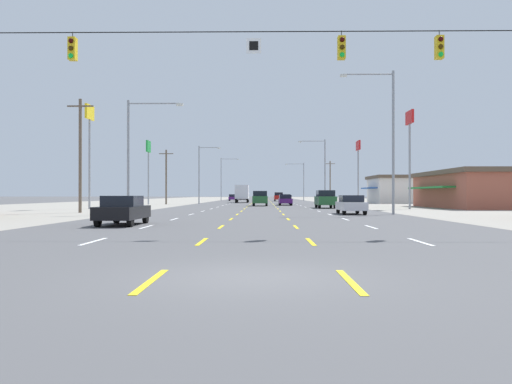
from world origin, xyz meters
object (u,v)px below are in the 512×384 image
at_px(streetlight_right_row_0, 388,132).
at_px(sedan_far_right_near, 351,204).
at_px(streetlight_left_row_2, 223,176).
at_px(streetlight_right_row_2, 302,178).
at_px(pole_sign_right_row_2, 358,155).
at_px(streetlight_right_row_1, 322,167).
at_px(suv_far_right_mid, 325,199).
at_px(suv_inner_right_distant_a, 279,197).
at_px(hatchback_far_left_distant_b, 233,198).
at_px(box_truck_inner_left_farthest, 242,193).
at_px(streetlight_left_row_0, 135,147).
at_px(hatchback_inner_right_farther, 285,199).
at_px(pole_sign_left_row_1, 90,131).
at_px(pole_sign_left_row_2, 148,155).
at_px(sedan_far_left_nearest, 123,210).
at_px(suv_center_turn_midfar, 260,198).
at_px(pole_sign_right_row_1, 410,135).
at_px(streetlight_left_row_1, 201,171).
at_px(sedan_inner_right_far, 285,200).

bearing_deg(streetlight_right_row_0, sedan_far_right_near, 169.32).
xyz_separation_m(streetlight_left_row_2, streetlight_right_row_2, (19.34, 0.00, -0.62)).
height_order(pole_sign_right_row_2, streetlight_right_row_1, streetlight_right_row_1).
bearing_deg(suv_far_right_mid, suv_inner_right_distant_a, 93.42).
bearing_deg(hatchback_far_left_distant_b, streetlight_right_row_2, 12.61).
xyz_separation_m(box_truck_inner_left_farthest, streetlight_right_row_1, (13.38, -11.90, 4.16)).
bearing_deg(streetlight_left_row_0, streetlight_right_row_0, 0.00).
relative_size(hatchback_inner_right_farther, pole_sign_left_row_1, 0.36).
height_order(pole_sign_left_row_2, pole_sign_right_row_2, pole_sign_right_row_2).
xyz_separation_m(pole_sign_left_row_1, streetlight_left_row_2, (8.03, 73.35, -2.05)).
bearing_deg(sedan_far_right_near, sedan_far_left_nearest, -133.88).
bearing_deg(sedan_far_right_near, box_truck_inner_left_farthest, 101.02).
bearing_deg(suv_center_turn_midfar, suv_inner_right_distant_a, 85.35).
height_order(suv_inner_right_distant_a, pole_sign_right_row_2, pole_sign_right_row_2).
relative_size(sedan_far_left_nearest, pole_sign_right_row_1, 0.44).
distance_m(sedan_far_right_near, pole_sign_left_row_2, 45.62).
distance_m(hatchback_inner_right_farther, streetlight_right_row_1, 8.29).
relative_size(suv_far_right_mid, pole_sign_right_row_2, 0.50).
bearing_deg(suv_far_right_mid, suv_center_turn_midfar, 124.08).
height_order(pole_sign_left_row_2, streetlight_left_row_0, pole_sign_left_row_2).
bearing_deg(suv_far_right_mid, streetlight_left_row_1, 123.66).
xyz_separation_m(pole_sign_left_row_1, streetlight_right_row_0, (27.51, -13.51, -1.85)).
height_order(suv_far_right_mid, streetlight_right_row_0, streetlight_right_row_0).
bearing_deg(sedan_far_left_nearest, pole_sign_left_row_2, 101.31).
bearing_deg(box_truck_inner_left_farthest, streetlight_right_row_1, -41.64).
bearing_deg(sedan_far_left_nearest, streetlight_left_row_0, 101.84).
bearing_deg(pole_sign_right_row_2, streetlight_left_row_2, 117.40).
height_order(suv_center_turn_midfar, pole_sign_right_row_2, pole_sign_right_row_2).
xyz_separation_m(sedan_far_right_near, hatchback_far_left_distant_b, (-14.11, 82.60, 0.03)).
height_order(hatchback_inner_right_farther, streetlight_right_row_0, streetlight_right_row_0).
height_order(sedan_far_left_nearest, pole_sign_left_row_2, pole_sign_left_row_2).
bearing_deg(pole_sign_right_row_1, sedan_inner_right_far, 124.45).
height_order(suv_center_turn_midfar, streetlight_left_row_2, streetlight_left_row_2).
bearing_deg(streetlight_right_row_2, streetlight_left_row_2, 180.00).
relative_size(sedan_far_left_nearest, suv_far_right_mid, 0.92).
bearing_deg(streetlight_right_row_1, pole_sign_right_row_1, -78.94).
bearing_deg(pole_sign_right_row_2, streetlight_left_row_1, 171.18).
xyz_separation_m(suv_far_right_mid, pole_sign_right_row_1, (8.29, -3.77, 6.70)).
height_order(pole_sign_left_row_1, streetlight_left_row_0, pole_sign_left_row_1).
relative_size(sedan_far_left_nearest, suv_inner_right_distant_a, 0.92).
xyz_separation_m(hatchback_inner_right_farther, streetlight_left_row_1, (-13.46, 2.18, 4.59)).
relative_size(sedan_far_right_near, streetlight_right_row_1, 0.43).
relative_size(streetlight_left_row_1, streetlight_left_row_2, 0.89).
bearing_deg(streetlight_left_row_2, suv_center_turn_midfar, -80.69).
distance_m(sedan_inner_right_far, streetlight_right_row_0, 33.04).
bearing_deg(streetlight_right_row_0, suv_inner_right_distant_a, 94.59).
xyz_separation_m(sedan_far_right_near, box_truck_inner_left_farthest, (-10.68, 54.81, 1.08)).
height_order(suv_inner_right_distant_a, streetlight_right_row_1, streetlight_right_row_1).
xyz_separation_m(hatchback_inner_right_farther, pole_sign_left_row_2, (-20.90, -2.68, 6.67)).
relative_size(streetlight_right_row_0, streetlight_left_row_2, 1.04).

